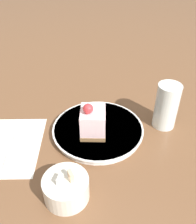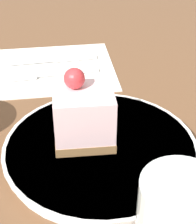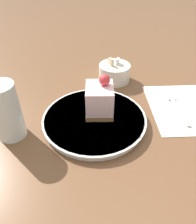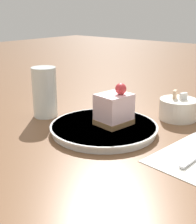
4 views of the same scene
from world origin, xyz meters
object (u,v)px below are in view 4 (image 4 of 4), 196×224
object	(u,v)px
sugar_bowl	(178,109)
drinking_glass	(45,92)
cake_slice	(114,109)
plate	(103,128)

from	to	relation	value
sugar_bowl	drinking_glass	xyz separation A→B (m)	(-0.29, -0.21, 0.04)
cake_slice	sugar_bowl	world-z (taller)	cake_slice
sugar_bowl	drinking_glass	bearing A→B (deg)	-143.91
plate	cake_slice	world-z (taller)	cake_slice
cake_slice	sugar_bowl	distance (m)	0.20
sugar_bowl	drinking_glass	distance (m)	0.36
plate	cake_slice	size ratio (longest dim) A/B	2.54
drinking_glass	sugar_bowl	bearing A→B (deg)	36.09
plate	sugar_bowl	bearing A→B (deg)	64.64
plate	cake_slice	xyz separation A→B (m)	(0.02, 0.02, 0.05)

